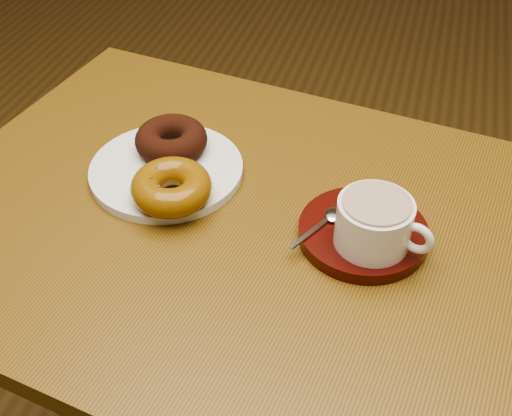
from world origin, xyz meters
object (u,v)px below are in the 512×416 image
(cafe_table, at_px, (243,282))
(coffee_cup, at_px, (375,223))
(saucer, at_px, (363,233))
(donut_plate, at_px, (167,170))

(cafe_table, xyz_separation_m, coffee_cup, (0.18, -0.02, 0.18))
(saucer, xyz_separation_m, coffee_cup, (0.01, -0.02, 0.04))
(saucer, relative_size, coffee_cup, 1.37)
(donut_plate, height_order, saucer, saucer)
(donut_plate, distance_m, coffee_cup, 0.32)
(cafe_table, bearing_deg, donut_plate, 164.55)
(coffee_cup, bearing_deg, donut_plate, -177.76)
(cafe_table, height_order, saucer, saucer)
(cafe_table, xyz_separation_m, saucer, (0.16, 0.00, 0.14))
(saucer, height_order, coffee_cup, coffee_cup)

